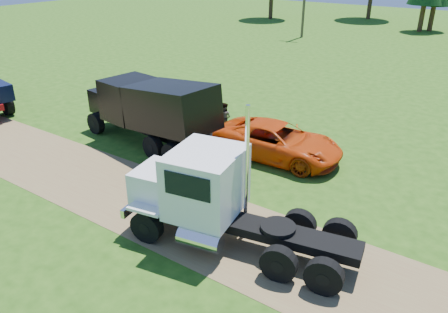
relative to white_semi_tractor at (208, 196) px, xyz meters
The scene contains 6 objects.
ground 1.65m from the white_semi_tractor, 52.51° to the left, with size 140.00×140.00×0.00m, color #234A10.
dirt_track 1.64m from the white_semi_tractor, 52.51° to the left, with size 120.00×4.20×0.01m, color brown.
white_semi_tractor is the anchor object (origin of this frame).
black_dump_truck 8.16m from the white_semi_tractor, 145.75° to the left, with size 8.00×3.27×3.41m.
orange_pickup 6.78m from the white_semi_tractor, 99.34° to the left, with size 2.68×5.81×1.61m, color #D34009.
spectator_b 9.27m from the white_semi_tractor, 121.62° to the left, with size 0.76×0.59×1.57m, color #999999.
Camera 1 is at (6.83, -9.96, 8.51)m, focal length 35.00 mm.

